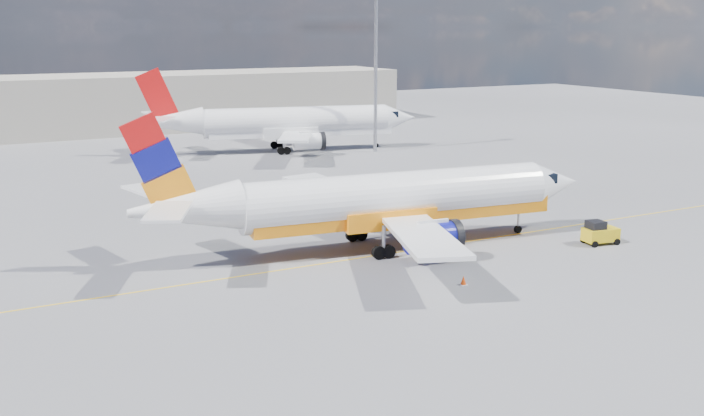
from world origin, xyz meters
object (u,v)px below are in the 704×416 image
traffic_cone (463,280)px  second_jet (288,123)px  main_jet (383,201)px  gse_tug (600,233)px

traffic_cone → second_jet: bearing=78.0°
main_jet → second_jet: 43.51m
main_jet → gse_tug: (13.71, -6.10, -2.49)m
second_jet → traffic_cone: second_jet is taller
main_jet → second_jet: second_jet is taller
main_jet → gse_tug: size_ratio=12.97×
second_jet → gse_tug: (2.54, -48.15, -2.59)m
gse_tug → traffic_cone: size_ratio=4.58×
gse_tug → traffic_cone: bearing=-160.1°
main_jet → traffic_cone: main_jet is taller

